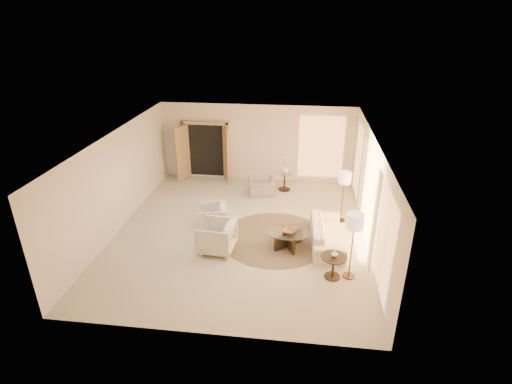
# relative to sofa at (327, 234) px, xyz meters

# --- Properties ---
(room) EXTENTS (7.04, 8.04, 2.83)m
(room) POSITION_rel_sofa_xyz_m (-2.43, 0.33, 1.09)
(room) COLOR beige
(room) RESTS_ON ground
(windows_right) EXTENTS (0.10, 6.40, 2.40)m
(windows_right) POSITION_rel_sofa_xyz_m (1.02, 0.43, 1.04)
(windows_right) COLOR #F3AC61
(windows_right) RESTS_ON room
(window_back_corner) EXTENTS (1.70, 0.10, 2.40)m
(window_back_corner) POSITION_rel_sofa_xyz_m (-0.13, 4.28, 1.04)
(window_back_corner) COLOR #F3AC61
(window_back_corner) RESTS_ON room
(curtains_right) EXTENTS (0.06, 5.20, 2.60)m
(curtains_right) POSITION_rel_sofa_xyz_m (0.97, 1.33, 0.99)
(curtains_right) COLOR tan
(curtains_right) RESTS_ON room
(french_doors) EXTENTS (1.95, 0.66, 2.16)m
(french_doors) POSITION_rel_sofa_xyz_m (-4.33, 4.15, 0.76)
(french_doors) COLOR tan
(french_doors) RESTS_ON room
(area_rug) EXTENTS (3.07, 3.07, 0.01)m
(area_rug) POSITION_rel_sofa_xyz_m (-1.43, 0.11, -0.31)
(area_rug) COLOR #3C3022
(area_rug) RESTS_ON room
(sofa) EXTENTS (0.90, 2.15, 0.62)m
(sofa) POSITION_rel_sofa_xyz_m (0.00, 0.00, 0.00)
(sofa) COLOR silver
(sofa) RESTS_ON room
(armchair_left) EXTENTS (0.87, 0.90, 0.79)m
(armchair_left) POSITION_rel_sofa_xyz_m (-3.27, 0.48, 0.08)
(armchair_left) COLOR silver
(armchair_left) RESTS_ON room
(armchair_right) EXTENTS (0.90, 0.95, 0.91)m
(armchair_right) POSITION_rel_sofa_xyz_m (-2.89, -0.68, 0.14)
(armchair_right) COLOR silver
(armchair_right) RESTS_ON room
(accent_chair) EXTENTS (0.96, 0.72, 0.76)m
(accent_chair) POSITION_rel_sofa_xyz_m (-2.12, 2.94, 0.07)
(accent_chair) COLOR #9C978E
(accent_chair) RESTS_ON room
(coffee_table) EXTENTS (1.46, 1.46, 0.44)m
(coffee_table) POSITION_rel_sofa_xyz_m (-1.03, -0.28, -0.03)
(coffee_table) COLOR black
(coffee_table) RESTS_ON room
(end_table) EXTENTS (0.61, 0.61, 0.58)m
(end_table) POSITION_rel_sofa_xyz_m (0.08, -1.50, 0.09)
(end_table) COLOR black
(end_table) RESTS_ON room
(side_table) EXTENTS (0.55, 0.55, 0.64)m
(side_table) POSITION_rel_sofa_xyz_m (-1.36, 3.44, 0.08)
(side_table) COLOR black
(side_table) RESTS_ON room
(floor_lamp_near) EXTENTS (0.38, 0.38, 1.57)m
(floor_lamp_near) POSITION_rel_sofa_xyz_m (0.47, 1.37, 1.02)
(floor_lamp_near) COLOR black
(floor_lamp_near) RESTS_ON room
(floor_lamp_far) EXTENTS (0.41, 0.41, 1.68)m
(floor_lamp_far) POSITION_rel_sofa_xyz_m (0.47, -1.43, 1.12)
(floor_lamp_far) COLOR black
(floor_lamp_far) RESTS_ON room
(bowl) EXTENTS (0.46, 0.46, 0.09)m
(bowl) POSITION_rel_sofa_xyz_m (-1.03, -0.28, 0.17)
(bowl) COLOR brown
(bowl) RESTS_ON coffee_table
(end_vase) EXTENTS (0.18, 0.18, 0.17)m
(end_vase) POSITION_rel_sofa_xyz_m (0.08, -1.50, 0.35)
(end_vase) COLOR silver
(end_vase) RESTS_ON end_table
(side_vase) EXTENTS (0.32, 0.32, 0.28)m
(side_vase) POSITION_rel_sofa_xyz_m (-1.36, 3.44, 0.46)
(side_vase) COLOR silver
(side_vase) RESTS_ON side_table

